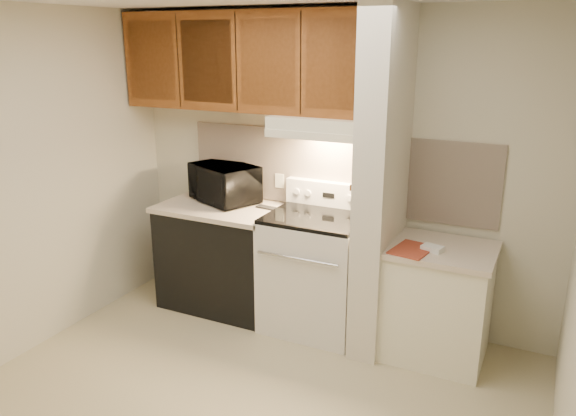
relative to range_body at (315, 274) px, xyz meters
The scene contains 48 objects.
floor 1.24m from the range_body, 90.00° to the right, with size 3.60×3.60×0.00m, color #BCAF87.
wall_back 0.86m from the range_body, 90.00° to the left, with size 3.60×0.02×2.50m, color beige.
wall_left 2.28m from the range_body, 147.31° to the right, with size 0.02×3.00×2.50m, color beige.
backsplash 0.84m from the range_body, 90.00° to the left, with size 2.60×0.02×0.63m, color beige.
range_body is the anchor object (origin of this frame).
oven_window 0.32m from the range_body, 90.00° to the right, with size 0.50×0.01×0.30m, color black.
oven_handle 0.44m from the range_body, 90.00° to the right, with size 0.02×0.02×0.65m, color silver.
cooktop 0.48m from the range_body, ahead, with size 0.74×0.64×0.03m, color black.
range_backguard 0.66m from the range_body, 90.00° to the left, with size 0.76×0.08×0.20m, color silver.
range_display 0.64m from the range_body, 90.00° to the left, with size 0.10×0.01×0.04m, color black.
range_knob_left_outer 0.70m from the range_body, 139.40° to the left, with size 0.05×0.05×0.02m, color silver.
range_knob_left_inner 0.66m from the range_body, 126.87° to the left, with size 0.05×0.05×0.02m, color silver.
range_knob_right_inner 0.66m from the range_body, 53.13° to the left, with size 0.05×0.05×0.02m, color silver.
range_knob_right_outer 0.70m from the range_body, 40.60° to the left, with size 0.05×0.05×0.02m, color silver.
dishwasher_front 0.88m from the range_body, behind, with size 1.00×0.63×0.87m, color black.
left_countertop 0.98m from the range_body, behind, with size 1.04×0.67×0.04m, color beige.
spoon_rest 0.67m from the range_body, 166.94° to the left, with size 0.22×0.07×0.01m, color black.
teal_jar 0.97m from the range_body, behind, with size 0.09×0.09×0.11m, color #27605D.
outlet 0.86m from the range_body, 146.31° to the left, with size 0.08×0.01×0.12m, color #EFEACC.
microwave 1.12m from the range_body, behind, with size 0.58×0.39×0.32m, color black.
partition_pillar 0.94m from the range_body, ahead, with size 0.22×0.70×2.50m, color beige.
pillar_trim 0.93m from the range_body, ahead, with size 0.01×0.70×0.04m, color brown.
knife_strip 0.95m from the range_body, ahead, with size 0.02×0.42×0.04m, color black.
knife_blade_a 0.87m from the range_body, 28.67° to the right, with size 0.01×0.04×0.16m, color silver.
knife_handle_a 1.01m from the range_body, 30.16° to the right, with size 0.02×0.02×0.10m, color black.
knife_blade_b 0.85m from the range_body, 18.49° to the right, with size 0.01×0.04×0.18m, color silver.
knife_handle_b 0.99m from the range_body, 17.89° to the right, with size 0.02×0.02×0.10m, color black.
knife_blade_c 0.83m from the range_body, ahead, with size 0.01×0.04×0.20m, color silver.
knife_handle_c 0.99m from the range_body, ahead, with size 0.02×0.02×0.10m, color black.
knife_blade_d 0.85m from the range_body, ahead, with size 0.01×0.04×0.16m, color silver.
knife_handle_d 0.99m from the range_body, ahead, with size 0.02×0.02×0.10m, color black.
knife_blade_e 0.85m from the range_body, 16.35° to the left, with size 0.01×0.04×0.18m, color silver.
knife_handle_e 0.99m from the range_body, 13.86° to the left, with size 0.02×0.02×0.10m, color black.
oven_mitt 0.80m from the range_body, 23.58° to the left, with size 0.03×0.09×0.22m, color gray.
right_cab_base 0.97m from the range_body, ahead, with size 0.70×0.60×0.81m, color #EFEACC.
right_countertop 1.04m from the range_body, ahead, with size 0.74×0.64×0.04m, color beige.
red_folder 0.90m from the range_body, 11.10° to the right, with size 0.24×0.33×0.01m, color #983621.
white_box 1.01m from the range_body, ahead, with size 0.14×0.09×0.04m, color white.
range_hood 1.17m from the range_body, 90.00° to the left, with size 0.78×0.44×0.15m, color #EFEACC.
hood_lip 1.12m from the range_body, 90.00° to the right, with size 0.78×0.04×0.06m, color #EFEACC.
upper_cabinets 1.77m from the range_body, 166.16° to the left, with size 2.18×0.33×0.77m, color brown.
cab_door_a 2.22m from the range_body, behind, with size 0.46×0.01×0.63m, color brown.
cab_gap_a 2.04m from the range_body, behind, with size 0.01×0.01×0.73m, color black.
cab_door_b 1.89m from the range_body, behind, with size 0.46×0.01×0.63m, color brown.
cab_gap_b 1.77m from the range_body, behind, with size 0.01×0.01×0.73m, color black.
cab_door_c 1.68m from the range_body, behind, with size 0.46×0.01×0.63m, color brown.
cab_gap_c 1.63m from the range_body, behind, with size 0.01×0.01×0.73m, color black.
cab_door_d 1.63m from the range_body, ahead, with size 0.46×0.01×0.63m, color brown.
Camera 1 is at (1.61, -2.65, 2.27)m, focal length 35.00 mm.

